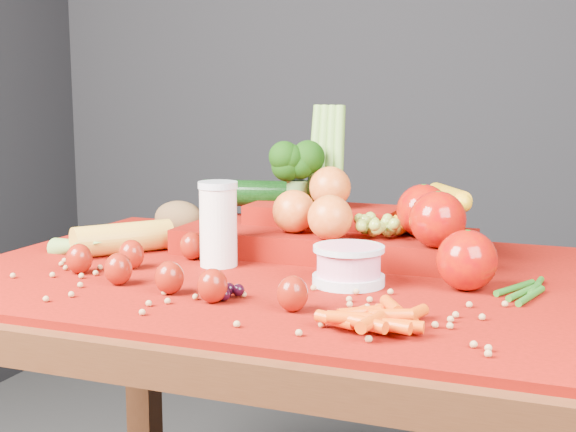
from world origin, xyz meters
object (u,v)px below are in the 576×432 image
(milk_glass, at_px, (218,221))
(produce_mound, at_px, (345,222))
(table, at_px, (284,333))
(yogurt_bowl, at_px, (349,264))

(milk_glass, relative_size, produce_mound, 0.24)
(table, relative_size, yogurt_bowl, 9.89)
(yogurt_bowl, relative_size, produce_mound, 0.18)
(table, distance_m, milk_glass, 0.22)
(milk_glass, relative_size, yogurt_bowl, 1.29)
(yogurt_bowl, bearing_deg, produce_mound, 108.63)
(milk_glass, distance_m, yogurt_bowl, 0.25)
(table, bearing_deg, milk_glass, -176.94)
(table, bearing_deg, produce_mound, 67.85)
(milk_glass, bearing_deg, produce_mound, 41.22)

